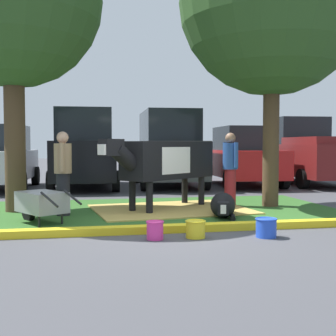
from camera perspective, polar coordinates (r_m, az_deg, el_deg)
The scene contains 17 objects.
ground_plane at distance 7.62m, azimuth 0.85°, elevation -7.78°, with size 80.00×80.00×0.00m, color #424247.
grass_island at distance 9.76m, azimuth -2.19°, elevation -5.35°, with size 8.03×4.38×0.02m, color #2D5B23.
curb_yellow at distance 7.48m, azimuth 0.57°, elevation -7.52°, with size 9.23×0.24×0.12m, color yellow.
hay_bedding at distance 9.85m, azimuth 0.33°, elevation -5.18°, with size 3.20×2.40×0.04m, color tan.
shade_tree_right at distance 11.08m, azimuth 12.86°, elevation 19.47°, with size 4.17×4.17×6.69m.
cow_holstein at distance 9.87m, azimuth -0.35°, elevation 0.93°, with size 2.69×2.23×1.52m.
calf_lying at distance 8.97m, azimuth 6.84°, elevation -4.63°, with size 0.78×1.33×0.48m.
person_handler at distance 9.23m, azimuth -12.93°, elevation -0.35°, with size 0.34×0.53×1.67m.
person_visitor_near at distance 10.47m, azimuth 7.74°, elevation 0.12°, with size 0.34×0.51×1.68m.
wheelbarrow at distance 8.46m, azimuth -15.49°, elevation -4.17°, with size 1.20×1.49×0.63m.
bucket_pink at distance 6.91m, azimuth -1.63°, elevation -7.68°, with size 0.27×0.27×0.28m.
bucket_yellow at distance 7.04m, azimuth 3.43°, elevation -7.53°, with size 0.32×0.32×0.27m.
bucket_blue at distance 7.21m, azimuth 12.10°, elevation -7.22°, with size 0.34×0.34×0.29m.
suv_black at distance 15.25m, azimuth -10.28°, elevation 2.36°, with size 2.28×4.68×2.52m.
suv_dark_grey at distance 15.48m, azimuth 0.03°, elevation 2.41°, with size 2.28×4.68×2.52m.
sedan_red at distance 15.96m, azimuth 9.26°, elevation 1.37°, with size 2.18×4.48×2.02m.
pickup_truck_maroon at distance 17.30m, azimuth 16.86°, elevation 1.83°, with size 2.40×5.48×2.42m.
Camera 1 is at (-1.54, -7.33, 1.42)m, focal length 49.06 mm.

